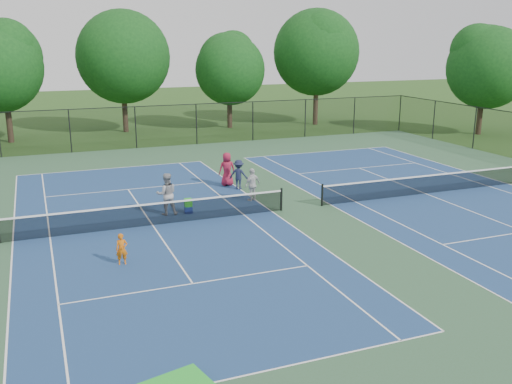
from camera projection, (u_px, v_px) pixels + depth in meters
name	position (u px, v px, depth m)	size (l,w,h in m)	color
ground	(302.00, 208.00, 26.58)	(140.00, 140.00, 0.00)	#234716
court_pad	(302.00, 208.00, 26.58)	(36.00, 36.00, 0.01)	#325836
tennis_court_left	(153.00, 223.00, 24.09)	(12.00, 23.83, 1.07)	navy
tennis_court_right	(426.00, 192.00, 29.03)	(12.00, 23.83, 1.07)	navy
perimeter_fence	(303.00, 175.00, 26.17)	(36.08, 36.08, 3.02)	black
tree_back_a	(2.00, 61.00, 42.01)	(6.80, 6.80, 9.15)	#2D2116
tree_back_b	(121.00, 52.00, 46.83)	(7.60, 7.60, 10.03)	#2D2116
tree_back_c	(229.00, 65.00, 49.40)	(6.00, 6.00, 8.40)	#2D2116
tree_back_d	(317.00, 48.00, 50.97)	(7.80, 7.80, 10.37)	#2D2116
tree_side_e	(485.00, 63.00, 45.77)	(6.60, 6.60, 8.87)	#2D2116
child_player	(122.00, 249.00, 19.83)	(0.41, 0.27, 1.12)	#D3620E
instructor	(167.00, 194.00, 25.39)	(0.93, 0.72, 1.91)	#9A9B9D
bystander_a	(252.00, 185.00, 27.63)	(0.95, 0.39, 1.62)	silver
bystander_b	(239.00, 175.00, 29.76)	(1.01, 0.58, 1.57)	#1B203C
bystander_c	(227.00, 169.00, 30.48)	(0.88, 0.57, 1.81)	maroon
ball_crate	(188.00, 210.00, 25.81)	(0.34, 0.32, 0.31)	navy
ball_hopper	(188.00, 203.00, 25.72)	(0.33, 0.28, 0.36)	green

